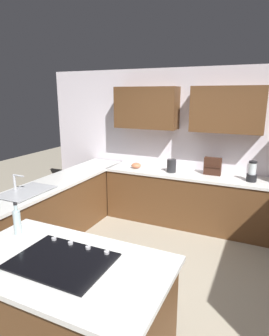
% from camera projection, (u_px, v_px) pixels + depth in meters
% --- Properties ---
extents(ground_plane, '(14.00, 14.00, 0.00)m').
position_uv_depth(ground_plane, '(157.00, 282.00, 3.44)').
color(ground_plane, '#9E937F').
extents(wall_back, '(6.00, 0.44, 2.60)m').
position_uv_depth(wall_back, '(198.00, 137.00, 4.90)').
color(wall_back, silver).
rests_on(wall_back, ground).
extents(lower_cabinets_back, '(2.80, 0.60, 0.86)m').
position_uv_depth(lower_cabinets_back, '(188.00, 200.00, 4.88)').
color(lower_cabinets_back, brown).
rests_on(lower_cabinets_back, ground).
extents(countertop_back, '(2.84, 0.64, 0.04)m').
position_uv_depth(countertop_back, '(189.00, 175.00, 4.77)').
color(countertop_back, silver).
rests_on(countertop_back, lower_cabinets_back).
extents(lower_cabinets_side, '(0.60, 2.90, 0.86)m').
position_uv_depth(lower_cabinets_side, '(62.00, 208.00, 4.56)').
color(lower_cabinets_side, brown).
rests_on(lower_cabinets_side, ground).
extents(countertop_side, '(0.64, 2.94, 0.04)m').
position_uv_depth(countertop_side, '(60.00, 181.00, 4.45)').
color(countertop_side, silver).
rests_on(countertop_side, lower_cabinets_side).
extents(island_base, '(1.63, 0.89, 0.86)m').
position_uv_depth(island_base, '(65.00, 312.00, 2.38)').
color(island_base, brown).
rests_on(island_base, ground).
extents(island_top, '(1.71, 0.97, 0.04)m').
position_uv_depth(island_top, '(62.00, 264.00, 2.27)').
color(island_top, silver).
rests_on(island_top, island_base).
extents(sink_unit, '(0.46, 0.70, 0.23)m').
position_uv_depth(sink_unit, '(26.00, 191.00, 3.84)').
color(sink_unit, '#515456').
rests_on(sink_unit, countertop_side).
extents(cooktop, '(0.76, 0.56, 0.03)m').
position_uv_depth(cooktop, '(62.00, 260.00, 2.27)').
color(cooktop, black).
rests_on(cooktop, island_top).
extents(blender, '(0.15, 0.15, 0.31)m').
position_uv_depth(blender, '(252.00, 173.00, 4.31)').
color(blender, black).
rests_on(blender, countertop_back).
extents(mixing_bowl, '(0.17, 0.17, 0.09)m').
position_uv_depth(mixing_bowl, '(136.00, 165.00, 5.11)').
color(mixing_bowl, '#CC724C').
rests_on(mixing_bowl, countertop_back).
extents(spice_rack, '(0.27, 0.11, 0.28)m').
position_uv_depth(spice_rack, '(213.00, 166.00, 4.66)').
color(spice_rack, '#381E14').
rests_on(spice_rack, countertop_back).
extents(kettle, '(0.15, 0.15, 0.22)m').
position_uv_depth(kettle, '(171.00, 166.00, 4.83)').
color(kettle, '#262628').
rests_on(kettle, countertop_back).
extents(oil_bottle, '(0.07, 0.07, 0.31)m').
position_uv_depth(oil_bottle, '(17.00, 221.00, 2.68)').
color(oil_bottle, silver).
rests_on(oil_bottle, island_top).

